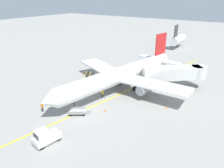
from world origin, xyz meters
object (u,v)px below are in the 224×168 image
object	(u,v)px
baggage_tug_near_wing	(68,92)
safety_cone_nose_left	(166,107)
belt_loader_forward_hold	(86,83)
ground_crew_marshaller	(102,93)
safety_cone_wingtip_left	(83,73)
safety_cone_nose_right	(64,92)
safety_cone_tail_area	(71,103)
baggage_cart_loaded	(78,112)
safety_cone_wingtip_right	(105,110)
jet_bridge	(178,73)
airliner	(122,74)
pushback_tug	(45,137)
ground_crew_wing_walker	(42,107)

from	to	relation	value
baggage_tug_near_wing	safety_cone_nose_left	size ratio (longest dim) A/B	6.19
belt_loader_forward_hold	ground_crew_marshaller	world-z (taller)	belt_loader_forward_hold
baggage_tug_near_wing	safety_cone_wingtip_left	world-z (taller)	baggage_tug_near_wing
safety_cone_nose_right	safety_cone_tail_area	world-z (taller)	same
baggage_cart_loaded	safety_cone_wingtip_right	bearing A→B (deg)	46.59
belt_loader_forward_hold	safety_cone_tail_area	xyz separation A→B (m)	(2.88, -7.60, -0.56)
jet_bridge	baggage_cart_loaded	distance (m)	22.39
belt_loader_forward_hold	safety_cone_wingtip_right	xyz separation A→B (m)	(9.64, -6.13, -0.56)
ground_crew_marshaller	safety_cone_wingtip_right	distance (m)	5.26
safety_cone_nose_left	safety_cone_wingtip_right	distance (m)	10.81
jet_bridge	baggage_tug_near_wing	size ratio (longest dim) A/B	4.22
safety_cone_nose_right	safety_cone_wingtip_left	size ratio (longest dim) A/B	1.00
jet_bridge	safety_cone_nose_right	xyz separation A→B (m)	(-18.15, -15.00, -3.32)
safety_cone_nose_left	safety_cone_tail_area	size ratio (longest dim) A/B	1.00
airliner	safety_cone_tail_area	world-z (taller)	airliner
pushback_tug	safety_cone_wingtip_left	xyz separation A→B (m)	(-13.88, 23.03, -0.77)
pushback_tug	safety_cone_nose_left	bearing A→B (deg)	61.64
baggage_cart_loaded	jet_bridge	bearing A→B (deg)	62.85
airliner	safety_cone_nose_left	bearing A→B (deg)	-11.85
belt_loader_forward_hold	safety_cone_nose_left	size ratio (longest dim) A/B	11.47
belt_loader_forward_hold	safety_cone_wingtip_right	size ratio (longest dim) A/B	11.47
baggage_tug_near_wing	ground_crew_marshaller	size ratio (longest dim) A/B	1.60
safety_cone_nose_right	safety_cone_wingtip_right	size ratio (longest dim) A/B	1.00
pushback_tug	safety_cone_wingtip_right	xyz separation A→B (m)	(1.64, 11.35, -0.77)
airliner	safety_cone_nose_right	xyz separation A→B (m)	(-8.88, -7.89, -3.20)
safety_cone_wingtip_left	airliner	bearing A→B (deg)	-10.65
airliner	pushback_tug	xyz separation A→B (m)	(0.74, -20.56, -2.42)
airliner	safety_cone_tail_area	xyz separation A→B (m)	(-4.38, -10.68, -3.20)
airliner	ground_crew_marshaller	world-z (taller)	airliner
safety_cone_wingtip_left	jet_bridge	bearing A→B (deg)	11.70
belt_loader_forward_hold	jet_bridge	bearing A→B (deg)	31.65
safety_cone_nose_left	safety_cone_tail_area	distance (m)	17.23
belt_loader_forward_hold	safety_cone_tail_area	world-z (taller)	belt_loader_forward_hold
safety_cone_wingtip_left	pushback_tug	bearing A→B (deg)	-58.92
ground_crew_marshaller	safety_cone_nose_left	xyz separation A→B (m)	(11.76, 3.12, -0.69)
pushback_tug	safety_cone_tail_area	distance (m)	11.16
baggage_tug_near_wing	safety_cone_tail_area	world-z (taller)	baggage_tug_near_wing
jet_bridge	baggage_tug_near_wing	distance (m)	22.83
ground_crew_marshaller	safety_cone_nose_right	size ratio (longest dim) A/B	3.86
ground_crew_wing_walker	safety_cone_nose_right	bearing A→B (deg)	108.62
ground_crew_wing_walker	safety_cone_tail_area	size ratio (longest dim) A/B	3.86
baggage_tug_near_wing	baggage_cart_loaded	xyz separation A→B (m)	(6.06, -3.83, -0.46)
safety_cone_nose_right	safety_cone_tail_area	size ratio (longest dim) A/B	1.00
safety_cone_nose_right	safety_cone_wingtip_right	distance (m)	11.34
ground_crew_marshaller	safety_cone_nose_right	distance (m)	8.19
baggage_cart_loaded	safety_cone_tail_area	size ratio (longest dim) A/B	7.95
jet_bridge	ground_crew_wing_walker	size ratio (longest dim) A/B	6.76
ground_crew_wing_walker	safety_cone_wingtip_left	bearing A→B (deg)	110.81
jet_bridge	ground_crew_marshaller	world-z (taller)	jet_bridge
baggage_tug_near_wing	belt_loader_forward_hold	xyz separation A→B (m)	(-0.36, 5.71, -0.15)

